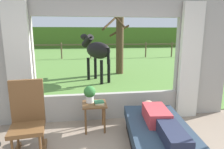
{
  "coord_description": "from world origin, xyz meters",
  "views": [
    {
      "loc": [
        -0.5,
        -1.71,
        1.8
      ],
      "look_at": [
        0.0,
        1.8,
        1.05
      ],
      "focal_mm": 31.79,
      "sensor_mm": 36.0,
      "label": 1
    }
  ],
  "objects": [
    {
      "name": "curtain_panel_left",
      "position": [
        -1.69,
        2.12,
        1.2
      ],
      "size": [
        0.44,
        0.1,
        2.4
      ],
      "primitive_type": "cube",
      "color": "beige",
      "rests_on": "ground_plane"
    },
    {
      "name": "curtain_panel_right",
      "position": [
        1.69,
        2.12,
        1.2
      ],
      "size": [
        0.44,
        0.1,
        2.4
      ],
      "primitive_type": "cube",
      "color": "beige",
      "rests_on": "ground_plane"
    },
    {
      "name": "distant_hill_ridge",
      "position": [
        0.0,
        23.0,
        1.2
      ],
      "size": [
        36.0,
        2.0,
        2.4
      ],
      "primitive_type": "cube",
      "color": "#466724",
      "rests_on": "ground_plane"
    },
    {
      "name": "back_wall_with_window",
      "position": [
        0.0,
        2.26,
        1.25
      ],
      "size": [
        5.2,
        0.12,
        2.55
      ],
      "color": "#9E998E",
      "rests_on": "ground_plane"
    },
    {
      "name": "rocking_chair",
      "position": [
        -1.36,
        1.19,
        0.55
      ],
      "size": [
        0.53,
        0.73,
        1.12
      ],
      "rotation": [
        0.0,
        0.0,
        0.11
      ],
      "color": "brown",
      "rests_on": "ground_plane"
    },
    {
      "name": "reclining_person",
      "position": [
        0.6,
        0.89,
        0.52
      ],
      "size": [
        0.4,
        1.44,
        0.22
      ],
      "rotation": [
        0.0,
        0.0,
        -0.1
      ],
      "color": "#B23338",
      "rests_on": "recliner_sofa"
    },
    {
      "name": "outdoor_pasture_lawn",
      "position": [
        0.0,
        13.16,
        0.01
      ],
      "size": [
        36.0,
        21.68,
        0.02
      ],
      "primitive_type": "cube",
      "color": "#568438",
      "rests_on": "ground_plane"
    },
    {
      "name": "side_table",
      "position": [
        -0.33,
        1.77,
        0.43
      ],
      "size": [
        0.44,
        0.44,
        0.52
      ],
      "color": "brown",
      "rests_on": "ground_plane"
    },
    {
      "name": "pasture_fence_line",
      "position": [
        0.0,
        12.29,
        0.74
      ],
      "size": [
        16.1,
        0.1,
        1.1
      ],
      "color": "brown",
      "rests_on": "outdoor_pasture_lawn"
    },
    {
      "name": "pasture_tree",
      "position": [
        1.04,
        6.81,
        1.4
      ],
      "size": [
        1.28,
        1.29,
        2.66
      ],
      "color": "#4C3823",
      "rests_on": "outdoor_pasture_lawn"
    },
    {
      "name": "potted_plant",
      "position": [
        -0.41,
        1.83,
        0.7
      ],
      "size": [
        0.22,
        0.22,
        0.32
      ],
      "color": "silver",
      "rests_on": "side_table"
    },
    {
      "name": "book_stack",
      "position": [
        -0.24,
        1.72,
        0.55
      ],
      "size": [
        0.2,
        0.16,
        0.06
      ],
      "color": "beige",
      "rests_on": "side_table"
    },
    {
      "name": "horse",
      "position": [
        -0.03,
        5.55,
        1.16
      ],
      "size": [
        1.25,
        1.72,
        1.73
      ],
      "rotation": [
        0.0,
        0.0,
        0.54
      ],
      "color": "black",
      "rests_on": "outdoor_pasture_lawn"
    },
    {
      "name": "recliner_sofa",
      "position": [
        0.6,
        0.94,
        0.22
      ],
      "size": [
        1.07,
        1.78,
        0.42
      ],
      "rotation": [
        0.0,
        0.0,
        -0.1
      ],
      "color": "black",
      "rests_on": "ground_plane"
    }
  ]
}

